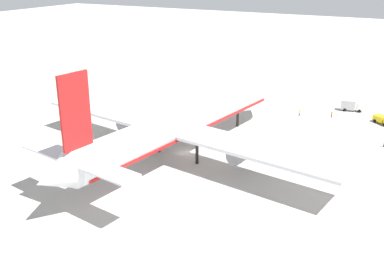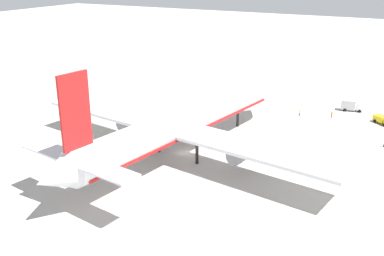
{
  "view_description": "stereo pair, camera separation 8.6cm",
  "coord_description": "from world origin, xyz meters",
  "px_view_note": "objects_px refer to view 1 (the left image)",
  "views": [
    {
      "loc": [
        -82.35,
        -45.76,
        40.49
      ],
      "look_at": [
        3.86,
        0.56,
        4.68
      ],
      "focal_mm": 42.22,
      "sensor_mm": 36.0,
      "label": 1
    },
    {
      "loc": [
        -82.31,
        -45.83,
        40.49
      ],
      "look_at": [
        3.86,
        0.56,
        4.68
      ],
      "focal_mm": 42.22,
      "sensor_mm": 36.0,
      "label": 2
    }
  ],
  "objects_px": {
    "traffic_cone_1": "(87,111)",
    "traffic_cone_2": "(337,114)",
    "service_truck_2": "(352,105)",
    "ground_worker_5": "(384,144)",
    "service_truck_0": "(383,119)",
    "ground_worker_3": "(299,113)",
    "ground_worker_4": "(332,114)",
    "airliner": "(182,123)"
  },
  "relations": [
    {
      "from": "airliner",
      "to": "traffic_cone_1",
      "type": "xyz_separation_m",
      "value": [
        13.81,
        39.62,
        -7.29
      ]
    },
    {
      "from": "service_truck_0",
      "to": "ground_worker_4",
      "type": "bearing_deg",
      "value": 94.44
    },
    {
      "from": "service_truck_0",
      "to": "ground_worker_4",
      "type": "distance_m",
      "value": 13.37
    },
    {
      "from": "ground_worker_4",
      "to": "traffic_cone_1",
      "type": "height_order",
      "value": "ground_worker_4"
    },
    {
      "from": "airliner",
      "to": "traffic_cone_1",
      "type": "relative_size",
      "value": 138.1
    },
    {
      "from": "service_truck_0",
      "to": "ground_worker_3",
      "type": "xyz_separation_m",
      "value": [
        -3.83,
        21.67,
        -0.38
      ]
    },
    {
      "from": "service_truck_2",
      "to": "ground_worker_3",
      "type": "xyz_separation_m",
      "value": [
        -11.59,
        12.06,
        -0.83
      ]
    },
    {
      "from": "service_truck_2",
      "to": "ground_worker_5",
      "type": "distance_m",
      "value": 27.64
    },
    {
      "from": "traffic_cone_1",
      "to": "service_truck_0",
      "type": "bearing_deg",
      "value": -68.88
    },
    {
      "from": "airliner",
      "to": "ground_worker_5",
      "type": "distance_m",
      "value": 47.74
    },
    {
      "from": "service_truck_2",
      "to": "traffic_cone_2",
      "type": "xyz_separation_m",
      "value": [
        -6.23,
        2.77,
        -1.42
      ]
    },
    {
      "from": "service_truck_0",
      "to": "service_truck_2",
      "type": "distance_m",
      "value": 12.36
    },
    {
      "from": "service_truck_2",
      "to": "ground_worker_4",
      "type": "bearing_deg",
      "value": 157.09
    },
    {
      "from": "traffic_cone_1",
      "to": "traffic_cone_2",
      "type": "xyz_separation_m",
      "value": [
        31.18,
        -64.37,
        0.0
      ]
    },
    {
      "from": "traffic_cone_1",
      "to": "traffic_cone_2",
      "type": "bearing_deg",
      "value": -64.16
    },
    {
      "from": "traffic_cone_2",
      "to": "ground_worker_4",
      "type": "bearing_deg",
      "value": 159.68
    },
    {
      "from": "service_truck_2",
      "to": "traffic_cone_2",
      "type": "height_order",
      "value": "service_truck_2"
    },
    {
      "from": "service_truck_2",
      "to": "ground_worker_5",
      "type": "height_order",
      "value": "service_truck_2"
    },
    {
      "from": "ground_worker_5",
      "to": "traffic_cone_2",
      "type": "bearing_deg",
      "value": 37.81
    },
    {
      "from": "service_truck_2",
      "to": "ground_worker_5",
      "type": "relative_size",
      "value": 4.05
    },
    {
      "from": "service_truck_0",
      "to": "traffic_cone_2",
      "type": "height_order",
      "value": "service_truck_0"
    },
    {
      "from": "service_truck_0",
      "to": "airliner",
      "type": "bearing_deg",
      "value": 139.49
    },
    {
      "from": "airliner",
      "to": "service_truck_2",
      "type": "xyz_separation_m",
      "value": [
        51.22,
        -27.52,
        -5.87
      ]
    },
    {
      "from": "service_truck_2",
      "to": "traffic_cone_1",
      "type": "xyz_separation_m",
      "value": [
        -37.41,
        67.14,
        -1.42
      ]
    },
    {
      "from": "service_truck_2",
      "to": "airliner",
      "type": "bearing_deg",
      "value": 151.75
    },
    {
      "from": "airliner",
      "to": "service_truck_0",
      "type": "bearing_deg",
      "value": -40.51
    },
    {
      "from": "ground_worker_3",
      "to": "ground_worker_4",
      "type": "xyz_separation_m",
      "value": [
        2.79,
        -8.34,
        0.04
      ]
    },
    {
      "from": "ground_worker_4",
      "to": "ground_worker_5",
      "type": "height_order",
      "value": "ground_worker_4"
    },
    {
      "from": "ground_worker_3",
      "to": "traffic_cone_2",
      "type": "bearing_deg",
      "value": -60.02
    },
    {
      "from": "airliner",
      "to": "ground_worker_4",
      "type": "distance_m",
      "value": 49.1
    },
    {
      "from": "airliner",
      "to": "ground_worker_4",
      "type": "bearing_deg",
      "value": -29.29
    },
    {
      "from": "service_truck_0",
      "to": "service_truck_2",
      "type": "xyz_separation_m",
      "value": [
        7.76,
        9.61,
        0.44
      ]
    },
    {
      "from": "airliner",
      "to": "service_truck_2",
      "type": "relative_size",
      "value": 11.64
    },
    {
      "from": "service_truck_0",
      "to": "traffic_cone_1",
      "type": "relative_size",
      "value": 10.25
    },
    {
      "from": "service_truck_0",
      "to": "traffic_cone_1",
      "type": "distance_m",
      "value": 82.28
    },
    {
      "from": "service_truck_0",
      "to": "ground_worker_5",
      "type": "distance_m",
      "value": 17.37
    },
    {
      "from": "service_truck_2",
      "to": "ground_worker_5",
      "type": "xyz_separation_m",
      "value": [
        -24.98,
        -11.79,
        -0.88
      ]
    },
    {
      "from": "ground_worker_4",
      "to": "ground_worker_5",
      "type": "xyz_separation_m",
      "value": [
        -16.19,
        -15.5,
        -0.1
      ]
    },
    {
      "from": "ground_worker_3",
      "to": "ground_worker_5",
      "type": "height_order",
      "value": "ground_worker_3"
    },
    {
      "from": "ground_worker_4",
      "to": "airliner",
      "type": "bearing_deg",
      "value": 150.71
    },
    {
      "from": "ground_worker_3",
      "to": "ground_worker_5",
      "type": "distance_m",
      "value": 27.35
    },
    {
      "from": "service_truck_2",
      "to": "ground_worker_5",
      "type": "bearing_deg",
      "value": -154.74
    }
  ]
}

